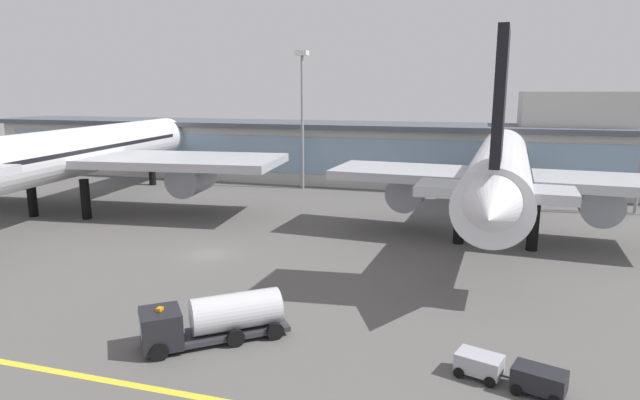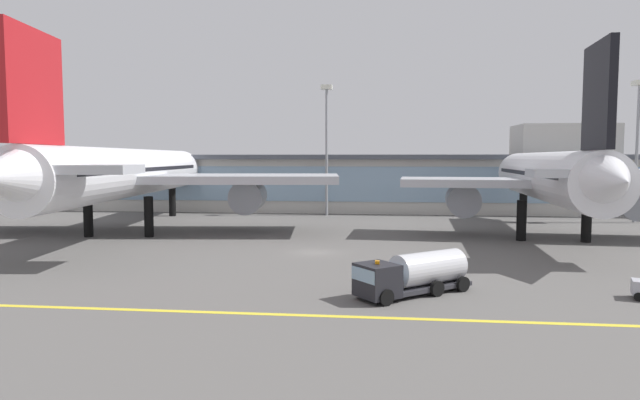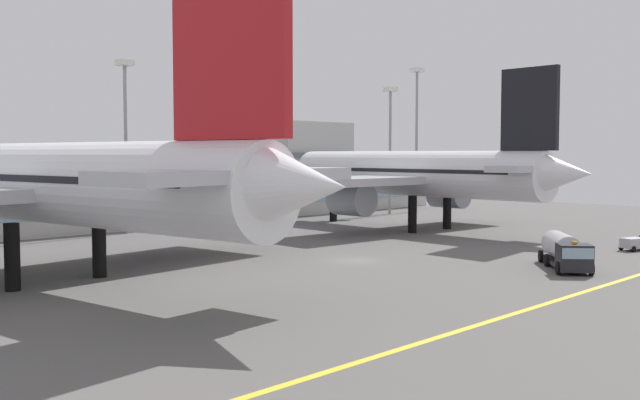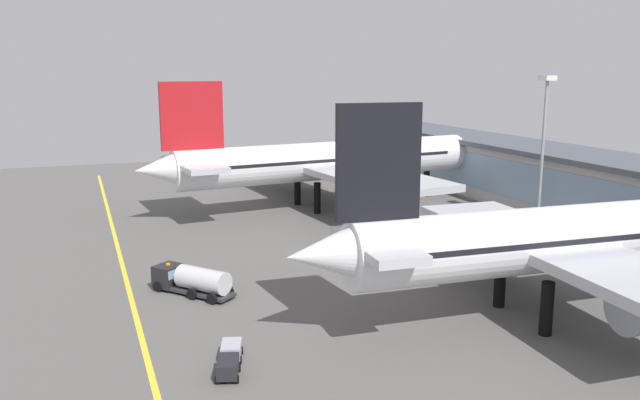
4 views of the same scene
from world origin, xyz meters
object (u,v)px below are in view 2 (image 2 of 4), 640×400
airliner_near_right (549,178)px  fuel_tanker_truck (411,274)px  apron_light_mast_centre (327,129)px  apron_light_mast_east (638,128)px  airliner_near_left (128,174)px

airliner_near_right → fuel_tanker_truck: 34.82m
apron_light_mast_centre → apron_light_mast_east: (46.24, -4.61, -0.35)m
airliner_near_right → apron_light_mast_east: apron_light_mast_east is taller
airliner_near_right → apron_light_mast_east: size_ratio=2.36×
airliner_near_left → apron_light_mast_east: 72.03m
airliner_near_left → apron_light_mast_centre: apron_light_mast_centre is taller
airliner_near_left → apron_light_mast_east: bearing=-80.5°
airliner_near_left → fuel_tanker_truck: size_ratio=7.17×
fuel_tanker_truck → apron_light_mast_centre: (-11.08, 51.86, 12.68)m
airliner_near_left → apron_light_mast_centre: size_ratio=2.88×
fuel_tanker_truck → apron_light_mast_east: apron_light_mast_east is taller
airliner_near_right → fuel_tanker_truck: bearing=152.5°
airliner_near_right → airliner_near_left: bearing=95.0°
airliner_near_left → fuel_tanker_truck: 44.47m
fuel_tanker_truck → apron_light_mast_east: size_ratio=0.41×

